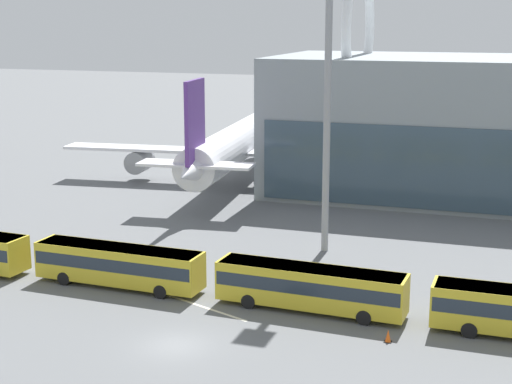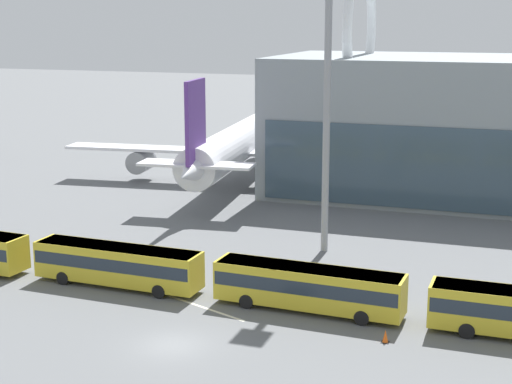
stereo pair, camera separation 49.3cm
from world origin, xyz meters
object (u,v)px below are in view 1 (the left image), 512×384
at_px(floodlight_mast, 328,47).
at_px(airliner_at_gate_far, 234,145).
at_px(traffic_cone_1, 388,336).
at_px(shuttle_bus_2, 119,263).
at_px(shuttle_bus_3, 310,285).

bearing_deg(floodlight_mast, airliner_at_gate_far, 125.85).
bearing_deg(airliner_at_gate_far, traffic_cone_1, -154.53).
xyz_separation_m(airliner_at_gate_far, shuttle_bus_2, (4.60, -36.92, -2.90)).
distance_m(airliner_at_gate_far, floodlight_mast, 31.21).
relative_size(airliner_at_gate_far, shuttle_bus_2, 3.23).
relative_size(shuttle_bus_3, traffic_cone_1, 16.23).
height_order(airliner_at_gate_far, shuttle_bus_2, airliner_at_gate_far).
distance_m(shuttle_bus_2, traffic_cone_1, 20.86).
relative_size(floodlight_mast, traffic_cone_1, 35.75).
distance_m(shuttle_bus_2, floodlight_mast, 23.88).
xyz_separation_m(shuttle_bus_2, shuttle_bus_3, (14.58, -0.20, 0.00)).
xyz_separation_m(shuttle_bus_2, floodlight_mast, (12.18, 13.71, 15.29)).
bearing_deg(traffic_cone_1, shuttle_bus_3, 148.54).
xyz_separation_m(airliner_at_gate_far, floodlight_mast, (16.77, -23.21, 12.39)).
relative_size(shuttle_bus_2, traffic_cone_1, 16.21).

